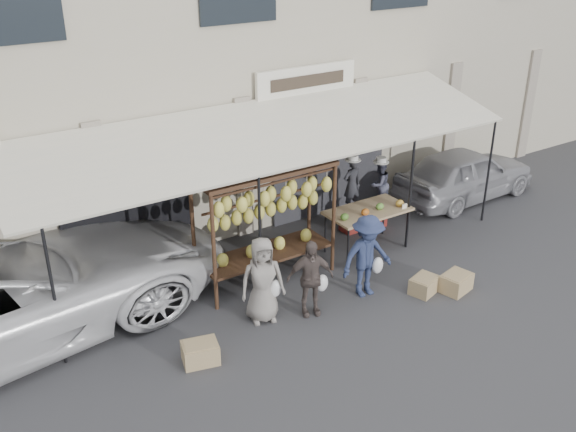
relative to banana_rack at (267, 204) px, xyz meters
The scene contains 16 objects.
ground_plane 2.29m from the banana_rack, 68.24° to the right, with size 90.00×90.00×0.00m, color #2D2D30.
shophouse 5.40m from the banana_rack, 82.92° to the left, with size 24.00×6.15×7.30m.
awning 1.39m from the banana_rack, 49.76° to the left, with size 10.00×2.35×2.92m.
banana_rack is the anchor object (origin of this frame).
produce_table 2.43m from the banana_rack, ahead, with size 1.70×0.90×1.04m.
vendor_left 2.75m from the banana_rack, 17.37° to the left, with size 0.43×0.28×1.18m, color #27272C.
vendor_right 3.39m from the banana_rack, 12.12° to the left, with size 0.52×0.41×1.08m, color #434457.
customer_left 1.51m from the banana_rack, 125.18° to the right, with size 0.74×0.48×1.52m, color gray.
customer_mid 1.59m from the banana_rack, 88.59° to the right, with size 0.81×0.34×1.39m, color #50443F.
customer_right 2.00m from the banana_rack, 48.26° to the right, with size 1.00×0.58×1.56m, color navy.
stool_left 3.01m from the banana_rack, 17.37° to the left, with size 0.35×0.35×0.49m, color maroon.
stool_right 3.60m from the banana_rack, 12.12° to the left, with size 0.32×0.32×0.44m, color maroon.
crate_near_a 3.22m from the banana_rack, 41.64° to the right, with size 0.51×0.38×0.30m, color tan.
crate_near_b 3.74m from the banana_rack, 39.13° to the right, with size 0.55×0.42×0.33m, color tan.
crate_far 2.97m from the banana_rack, 144.68° to the right, with size 0.54×0.41×0.32m, color tan.
sedan 6.11m from the banana_rack, ahead, with size 1.51×3.74×1.28m, color #98989D.
Camera 1 is at (-5.98, -7.40, 6.23)m, focal length 40.00 mm.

